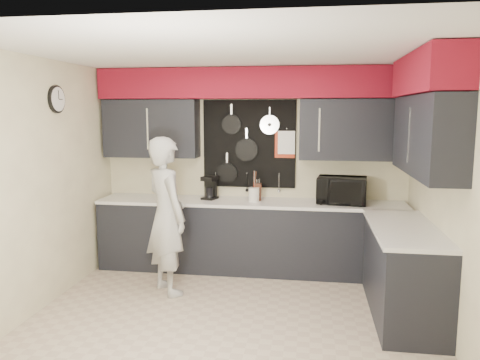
% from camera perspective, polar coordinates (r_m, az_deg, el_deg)
% --- Properties ---
extents(ground, '(4.00, 4.00, 0.00)m').
position_cam_1_polar(ground, '(4.88, -1.07, -16.46)').
color(ground, '#C0AD95').
rests_on(ground, ground).
extents(back_wall_assembly, '(4.00, 0.36, 2.60)m').
position_cam_1_polar(back_wall_assembly, '(6.01, 1.54, 7.98)').
color(back_wall_assembly, beige).
rests_on(back_wall_assembly, ground).
extents(right_wall_assembly, '(0.36, 3.50, 2.60)m').
position_cam_1_polar(right_wall_assembly, '(4.76, 22.14, 6.46)').
color(right_wall_assembly, beige).
rests_on(right_wall_assembly, ground).
extents(left_wall_assembly, '(0.05, 3.50, 2.60)m').
position_cam_1_polar(left_wall_assembly, '(5.22, -23.21, -0.20)').
color(left_wall_assembly, beige).
rests_on(left_wall_assembly, ground).
extents(base_cabinets, '(3.95, 2.20, 0.92)m').
position_cam_1_polar(base_cabinets, '(5.73, 5.72, -7.81)').
color(base_cabinets, black).
rests_on(base_cabinets, ground).
extents(microwave, '(0.64, 0.47, 0.33)m').
position_cam_1_polar(microwave, '(5.91, 12.28, -1.23)').
color(microwave, black).
rests_on(microwave, base_cabinets).
extents(knife_block, '(0.10, 0.10, 0.22)m').
position_cam_1_polar(knife_block, '(5.99, 2.12, -1.46)').
color(knife_block, '#371811').
rests_on(knife_block, base_cabinets).
extents(utensil_crock, '(0.14, 0.14, 0.18)m').
position_cam_1_polar(utensil_crock, '(5.92, 1.70, -1.77)').
color(utensil_crock, silver).
rests_on(utensil_crock, base_cabinets).
extents(coffee_maker, '(0.21, 0.24, 0.30)m').
position_cam_1_polar(coffee_maker, '(6.09, -3.67, -0.86)').
color(coffee_maker, black).
rests_on(coffee_maker, base_cabinets).
extents(person, '(0.76, 0.77, 1.78)m').
position_cam_1_polar(person, '(5.33, -8.95, -4.33)').
color(person, '#B9B9B6').
rests_on(person, ground).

